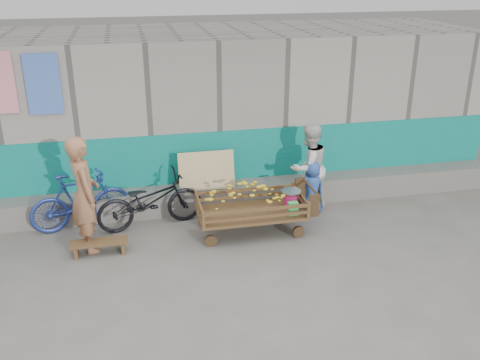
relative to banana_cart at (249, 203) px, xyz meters
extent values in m
plane|color=#5C5A53|center=(-0.86, -1.25, -0.56)|extent=(80.00, 80.00, 0.00)
cube|color=gray|center=(-0.86, 2.85, 0.94)|extent=(12.00, 3.00, 3.00)
cube|color=#027D6F|center=(-0.86, 1.33, 0.14)|extent=(12.00, 0.03, 1.40)
cube|color=#62605B|center=(-0.86, 1.10, -0.34)|extent=(12.00, 0.50, 0.45)
cube|color=tan|center=(-0.56, 0.97, 0.24)|extent=(1.00, 0.19, 0.68)
cube|color=#486CC3|center=(-3.16, 1.31, 1.84)|extent=(0.55, 0.03, 1.00)
cube|color=#543323|center=(0.03, 0.00, -0.19)|extent=(1.77, 0.89, 0.05)
cylinder|color=#3E2F1A|center=(-0.71, -0.32, -0.46)|extent=(0.20, 0.06, 0.20)
cube|color=#543323|center=(-0.82, -0.41, -0.03)|extent=(0.05, 0.05, 0.28)
cylinder|color=#3E2F1A|center=(-0.71, 0.33, -0.46)|extent=(0.20, 0.06, 0.20)
cube|color=#543323|center=(-0.82, 0.42, -0.03)|extent=(0.05, 0.05, 0.28)
cylinder|color=#3E2F1A|center=(0.77, -0.32, -0.46)|extent=(0.20, 0.06, 0.20)
cube|color=#543323|center=(0.89, -0.41, -0.03)|extent=(0.05, 0.05, 0.28)
cylinder|color=#3E2F1A|center=(0.77, 0.33, -0.46)|extent=(0.20, 0.06, 0.20)
cube|color=#543323|center=(0.89, 0.42, -0.03)|extent=(0.05, 0.05, 0.28)
cube|color=#543323|center=(0.03, -0.41, -0.07)|extent=(1.71, 0.04, 0.05)
cube|color=#543323|center=(0.03, -0.41, 0.05)|extent=(1.71, 0.04, 0.05)
cube|color=#543323|center=(0.03, 0.42, -0.07)|extent=(1.71, 0.04, 0.05)
cube|color=#543323|center=(0.03, 0.42, 0.05)|extent=(1.71, 0.04, 0.05)
cube|color=#543323|center=(-0.82, 0.00, -0.07)|extent=(0.04, 0.83, 0.05)
cube|color=#543323|center=(-0.82, 0.00, 0.05)|extent=(0.04, 0.83, 0.05)
cube|color=#543323|center=(0.89, 0.00, -0.07)|extent=(0.04, 0.83, 0.05)
cube|color=#543323|center=(0.89, 0.00, 0.05)|extent=(0.04, 0.83, 0.05)
cylinder|color=#3E2F1A|center=(1.07, 0.00, 0.18)|extent=(0.04, 0.79, 0.04)
cube|color=#3E2F1A|center=(1.00, 0.37, 0.01)|extent=(0.18, 0.04, 0.39)
cube|color=#3E2F1A|center=(1.00, -0.36, 0.01)|extent=(0.18, 0.04, 0.39)
ellipsoid|color=gold|center=(-0.07, 0.00, 0.05)|extent=(1.28, 0.69, 0.43)
cylinder|color=#D21F6C|center=(0.72, 0.00, -0.04)|extent=(0.24, 0.24, 0.26)
cylinder|color=silver|center=(0.72, 0.00, 0.10)|extent=(0.03, 0.03, 0.06)
cylinder|color=silver|center=(0.72, 0.00, 0.14)|extent=(0.33, 0.33, 0.02)
cube|color=#38BC59|center=(0.67, -0.27, -0.05)|extent=(0.16, 0.12, 0.22)
cube|color=#543323|center=(-2.44, -0.19, -0.36)|extent=(0.89, 0.27, 0.04)
cube|color=#543323|center=(-2.80, -0.19, -0.47)|extent=(0.05, 0.25, 0.18)
cube|color=#543323|center=(-2.09, -0.19, -0.47)|extent=(0.05, 0.25, 0.18)
imported|color=#9D6545|center=(-2.60, 0.04, 0.37)|extent=(0.61, 0.77, 1.87)
imported|color=silver|center=(1.27, 0.73, 0.25)|extent=(0.96, 0.87, 1.62)
imported|color=#2C519D|center=(1.27, 0.49, -0.06)|extent=(0.55, 0.43, 1.00)
imported|color=black|center=(-1.59, 0.60, -0.08)|extent=(1.91, 0.96, 0.96)
imported|color=navy|center=(-2.75, 0.80, -0.05)|extent=(1.75, 0.86, 1.01)
camera|label=1|loc=(-1.84, -7.81, 3.71)|focal=40.00mm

